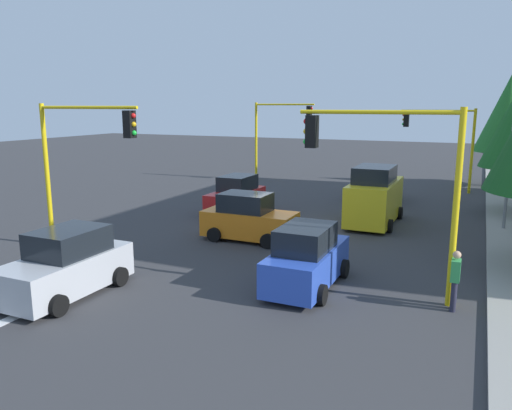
% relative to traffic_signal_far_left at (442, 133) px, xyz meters
% --- Properties ---
extents(ground_plane, '(120.00, 120.00, 0.00)m').
position_rel_traffic_signal_far_left_xyz_m(ground_plane, '(14.00, -5.65, -3.81)').
color(ground_plane, '#353538').
extents(lane_arrow_near, '(2.40, 1.10, 1.10)m').
position_rel_traffic_signal_far_left_xyz_m(lane_arrow_near, '(25.51, -8.65, -3.80)').
color(lane_arrow_near, silver).
rests_on(lane_arrow_near, ground).
extents(traffic_signal_far_left, '(0.36, 4.59, 5.36)m').
position_rel_traffic_signal_far_left_xyz_m(traffic_signal_far_left, '(0.00, 0.00, 0.00)').
color(traffic_signal_far_left, yellow).
rests_on(traffic_signal_far_left, ground).
extents(traffic_signal_near_right, '(0.36, 4.59, 5.63)m').
position_rel_traffic_signal_far_left_xyz_m(traffic_signal_near_right, '(20.00, -11.34, 0.18)').
color(traffic_signal_near_right, yellow).
rests_on(traffic_signal_near_right, ground).
extents(traffic_signal_near_left, '(0.36, 4.59, 5.51)m').
position_rel_traffic_signal_far_left_xyz_m(traffic_signal_near_left, '(20.00, 0.03, 0.10)').
color(traffic_signal_near_left, yellow).
rests_on(traffic_signal_near_left, ground).
extents(traffic_signal_far_right, '(0.36, 4.59, 5.75)m').
position_rel_traffic_signal_far_left_xyz_m(traffic_signal_far_right, '(0.00, -11.36, 0.26)').
color(traffic_signal_far_right, yellow).
rests_on(traffic_signal_far_right, ground).
extents(tree_roadside_far, '(4.17, 4.17, 7.61)m').
position_rel_traffic_signal_far_left_xyz_m(tree_roadside_far, '(-4.00, 3.85, 1.19)').
color(tree_roadside_far, brown).
rests_on(tree_roadside_far, ground).
extents(delivery_van_yellow, '(4.80, 2.22, 2.77)m').
position_rel_traffic_signal_far_left_xyz_m(delivery_van_yellow, '(10.90, -2.07, -2.53)').
color(delivery_van_yellow, yellow).
rests_on(delivery_van_yellow, ground).
extents(car_blue, '(4.07, 1.93, 1.98)m').
position_rel_traffic_signal_far_left_xyz_m(car_blue, '(20.23, -2.29, -2.91)').
color(car_blue, blue).
rests_on(car_blue, ground).
extents(car_silver, '(4.06, 2.11, 1.98)m').
position_rel_traffic_signal_far_left_xyz_m(car_silver, '(23.79, -8.57, -2.91)').
color(car_silver, '#B2B5BA').
rests_on(car_silver, ground).
extents(car_orange, '(1.99, 3.88, 1.98)m').
position_rel_traffic_signal_far_left_xyz_m(car_orange, '(16.00, -6.26, -2.91)').
color(car_orange, orange).
rests_on(car_orange, ground).
extents(car_red, '(4.04, 1.96, 1.98)m').
position_rel_traffic_signal_far_left_xyz_m(car_red, '(11.55, -9.06, -2.91)').
color(car_red, red).
rests_on(car_red, ground).
extents(car_black, '(3.85, 1.92, 1.98)m').
position_rel_traffic_signal_far_left_xyz_m(car_black, '(4.88, -3.12, -2.91)').
color(car_black, black).
rests_on(car_black, ground).
extents(pedestrian_crossing, '(0.40, 0.24, 1.70)m').
position_rel_traffic_signal_far_left_xyz_m(pedestrian_crossing, '(20.32, 1.99, -2.90)').
color(pedestrian_crossing, '#262638').
rests_on(pedestrian_crossing, ground).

